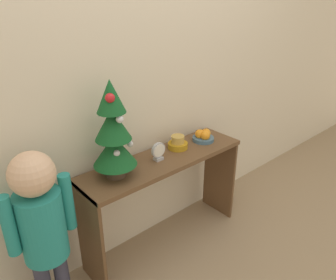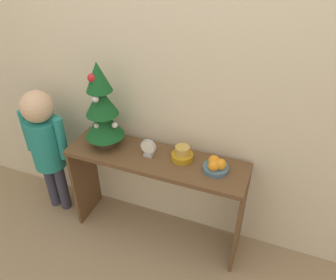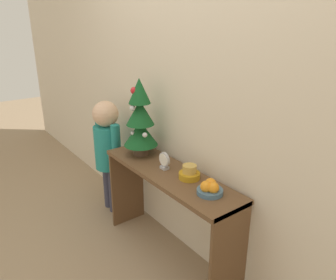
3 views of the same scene
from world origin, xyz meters
The scene contains 8 objects.
ground_plane centered at (0.00, 0.00, 0.00)m, with size 12.00×12.00×0.00m, color #997F60.
back_wall centered at (0.00, 0.37, 1.25)m, with size 7.00×0.05×2.50m, color beige.
console_table centered at (0.00, 0.16, 0.54)m, with size 1.18×0.33×0.69m.
mini_tree centered at (-0.36, 0.18, 0.97)m, with size 0.25×0.25×0.58m.
fruit_bowl centered at (0.38, 0.18, 0.73)m, with size 0.15×0.15×0.09m.
singing_bowl centered at (0.16, 0.21, 0.73)m, with size 0.14×0.14×0.09m.
desk_clock centered at (-0.05, 0.16, 0.75)m, with size 0.10×0.04×0.12m.
child_figure centered at (-0.84, 0.13, 0.64)m, with size 0.36×0.23×1.02m.
Camera 3 is at (1.59, -1.03, 1.65)m, focal length 35.00 mm.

